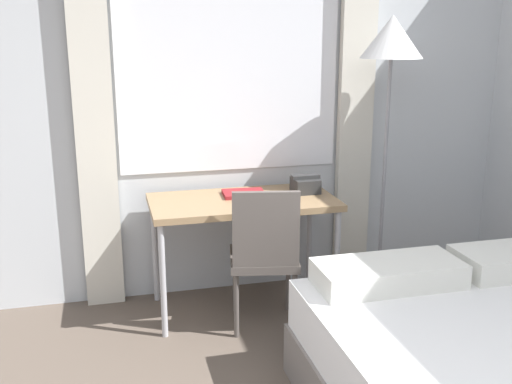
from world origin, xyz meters
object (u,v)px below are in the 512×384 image
(standing_lamp, at_px, (391,56))
(telephone, at_px, (305,185))
(book, at_px, (244,193))
(desk_chair, at_px, (264,251))
(desk, at_px, (243,209))

(standing_lamp, relative_size, telephone, 10.04)
(telephone, relative_size, book, 0.67)
(desk_chair, bearing_deg, standing_lamp, 29.21)
(telephone, xyz_separation_m, book, (-0.40, 0.02, -0.04))
(standing_lamp, bearing_deg, desk, 179.12)
(desk, height_order, telephone, telephone)
(desk_chair, relative_size, book, 3.25)
(standing_lamp, distance_m, telephone, 0.96)
(desk, xyz_separation_m, standing_lamp, (0.95, -0.01, 0.92))
(telephone, bearing_deg, desk_chair, -135.59)
(book, bearing_deg, desk_chair, -85.10)
(desk_chair, relative_size, standing_lamp, 0.48)
(desk_chair, bearing_deg, book, 106.09)
(desk_chair, xyz_separation_m, standing_lamp, (0.89, 0.29, 1.10))
(standing_lamp, xyz_separation_m, book, (-0.92, 0.10, -0.84))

